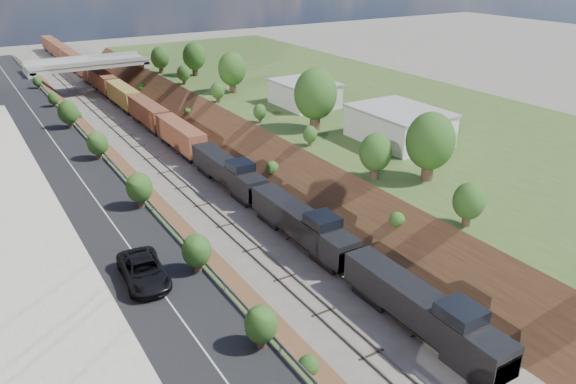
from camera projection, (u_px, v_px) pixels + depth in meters
name	position (u px, v px, depth m)	size (l,w,h in m)	color
platform_right	(408.00, 132.00, 85.99)	(44.00, 180.00, 5.00)	#375723
embankment_left	(126.00, 211.00, 65.96)	(7.07, 180.00, 7.07)	brown
embankment_right	(286.00, 175.00, 76.47)	(7.07, 180.00, 7.07)	brown
rail_left_track	(193.00, 195.00, 69.94)	(1.58, 180.00, 0.18)	gray
rail_right_track	(230.00, 187.00, 72.42)	(1.58, 180.00, 0.18)	gray
road	(80.00, 179.00, 61.80)	(8.00, 180.00, 0.10)	black
guardrail	(117.00, 168.00, 63.41)	(0.10, 171.00, 0.70)	#99999E
overpass	(89.00, 70.00, 117.84)	(24.50, 8.30, 7.40)	gray
white_building_near	(399.00, 126.00, 73.39)	(9.00, 12.00, 4.00)	silver
white_building_far	(304.00, 94.00, 90.47)	(8.00, 10.00, 3.60)	silver
tree_right_large	(430.00, 142.00, 59.94)	(5.25, 5.25, 7.61)	#473323
tree_left_crest	(307.00, 361.00, 31.44)	(2.45, 2.45, 3.55)	#473323
freight_train	(124.00, 95.00, 107.80)	(2.78, 171.99, 4.55)	black
suv	(144.00, 271.00, 42.24)	(3.04, 6.59, 1.83)	black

